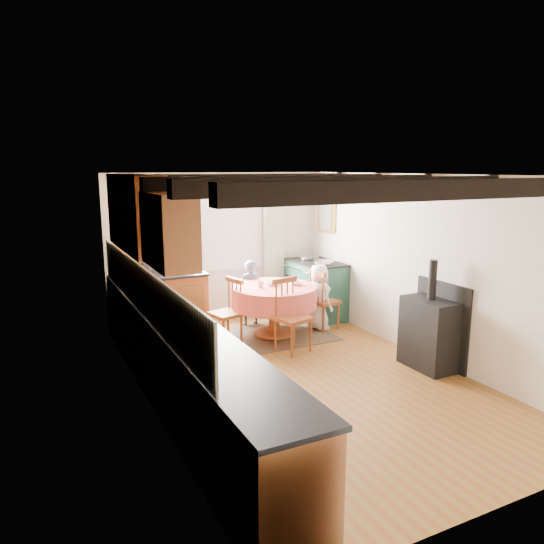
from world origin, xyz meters
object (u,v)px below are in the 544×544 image
dining_table (274,311)px  aga_range (316,289)px  chair_near (293,316)px  cast_iron_stove (430,315)px  cup (260,284)px  chair_right (324,299)px  chair_left (226,311)px  child_far (250,293)px  child_right (319,297)px

dining_table → aga_range: bearing=28.2°
chair_near → cast_iron_stove: bearing=-60.4°
chair_near → aga_range: (1.13, 1.27, -0.02)m
aga_range → cup: 1.43m
chair_right → chair_left: bearing=79.0°
cast_iron_stove → child_far: 2.93m
chair_right → child_far: child_far is taller
chair_left → dining_table: bearing=74.9°
cast_iron_stove → chair_right: bearing=99.0°
dining_table → child_right: bearing=-0.8°
aga_range → child_right: bearing=-116.8°
dining_table → aga_range: (1.06, 0.57, 0.11)m
chair_left → aga_range: 1.91m
child_far → cup: 0.70m
dining_table → child_far: 0.67m
chair_left → child_right: size_ratio=0.91×
aga_range → cast_iron_stove: bearing=-87.5°
dining_table → aga_range: size_ratio=1.20×
aga_range → cup: size_ratio=9.92×
chair_left → child_right: bearing=75.2°
cast_iron_stove → cup: cast_iron_stove is taller
chair_left → cup: chair_left is taller
dining_table → chair_right: bearing=-1.2°
aga_range → child_far: 1.17m
cast_iron_stove → chair_near: bearing=134.1°
chair_left → chair_right: 1.63m
dining_table → chair_right: 0.87m
chair_left → cast_iron_stove: 2.79m
child_far → chair_left: bearing=38.9°
chair_right → dining_table: bearing=79.1°
chair_near → child_far: child_far is taller
chair_left → aga_range: bearing=93.2°
child_far → chair_right: bearing=140.6°
cast_iron_stove → aga_range: bearing=92.5°
dining_table → cast_iron_stove: size_ratio=0.92×
chair_near → cup: 0.79m
aga_range → cup: (-1.28, -0.56, 0.32)m
child_far → cup: (-0.11, -0.64, 0.28)m
chair_near → child_far: size_ratio=0.95×
child_far → chair_near: bearing=86.9°
chair_near → chair_left: bearing=119.5°
aga_range → child_far: child_far is taller
cast_iron_stove → child_far: cast_iron_stove is taller
chair_left → child_far: child_far is taller
chair_right → cup: chair_right is taller
dining_table → child_far: child_far is taller
chair_left → aga_range: (1.83, 0.55, 0.02)m
chair_near → cast_iron_stove: 1.78m
dining_table → chair_left: size_ratio=1.35×
chair_left → chair_right: size_ratio=1.00×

